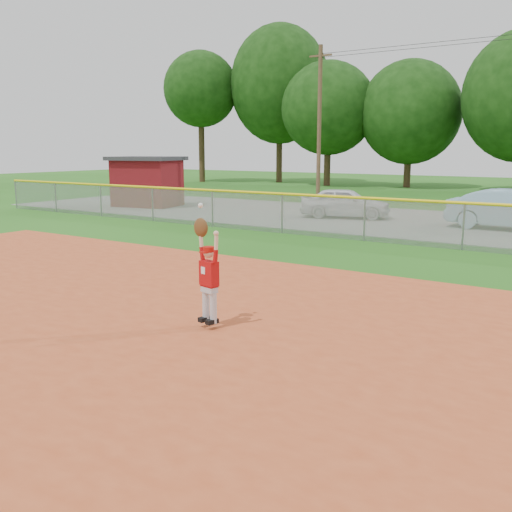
{
  "coord_description": "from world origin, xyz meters",
  "views": [
    {
      "loc": [
        7.68,
        -8.51,
        3.18
      ],
      "look_at": [
        1.62,
        0.69,
        1.1
      ],
      "focal_mm": 40.0,
      "sensor_mm": 36.0,
      "label": 1
    }
  ],
  "objects_px": {
    "ballplayer": "(208,272)",
    "car_white_a": "(345,203)",
    "car_blue": "(511,210)",
    "utility_shed": "(147,181)"
  },
  "relations": [
    {
      "from": "car_blue",
      "to": "utility_shed",
      "type": "xyz_separation_m",
      "value": [
        -18.57,
        -0.93,
        0.59
      ]
    },
    {
      "from": "utility_shed",
      "to": "ballplayer",
      "type": "bearing_deg",
      "value": -43.34
    },
    {
      "from": "car_blue",
      "to": "car_white_a",
      "type": "bearing_deg",
      "value": 90.76
    },
    {
      "from": "car_white_a",
      "to": "ballplayer",
      "type": "distance_m",
      "value": 17.18
    },
    {
      "from": "car_white_a",
      "to": "utility_shed",
      "type": "xyz_separation_m",
      "value": [
        -11.47,
        -1.01,
        0.68
      ]
    },
    {
      "from": "ballplayer",
      "to": "car_blue",
      "type": "bearing_deg",
      "value": 82.36
    },
    {
      "from": "car_blue",
      "to": "utility_shed",
      "type": "distance_m",
      "value": 18.6
    },
    {
      "from": "ballplayer",
      "to": "car_white_a",
      "type": "bearing_deg",
      "value": 106.59
    },
    {
      "from": "car_blue",
      "to": "utility_shed",
      "type": "relative_size",
      "value": 1.15
    },
    {
      "from": "utility_shed",
      "to": "ballplayer",
      "type": "xyz_separation_m",
      "value": [
        16.37,
        -15.45,
        -0.35
      ]
    }
  ]
}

